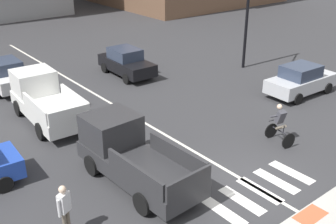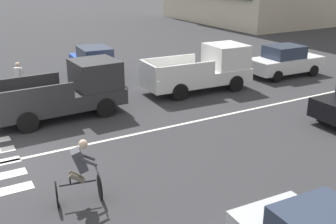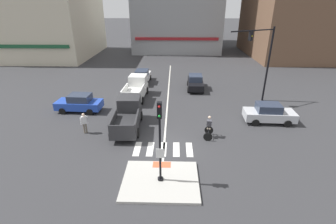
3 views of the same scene
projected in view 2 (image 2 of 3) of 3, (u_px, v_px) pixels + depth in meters
name	position (u px, v px, depth m)	size (l,w,h in m)	color
ground_plane	(3.00, 162.00, 12.12)	(300.00, 300.00, 0.00)	#333335
lane_centre_line	(257.00, 108.00, 16.76)	(0.14, 28.00, 0.01)	silver
car_blue_cross_left	(95.00, 63.00, 21.12)	(4.18, 2.01, 1.64)	#2347B7
car_white_westbound_distant	(285.00, 61.00, 21.48)	(1.94, 4.15, 1.64)	white
pickup_truck_charcoal_westbound_near	(69.00, 91.00, 15.64)	(2.21, 5.17, 2.08)	#2D2D30
pickup_truck_white_westbound_far	(206.00, 69.00, 19.00)	(2.25, 5.19, 2.08)	white
cyclist	(80.00, 171.00, 9.77)	(0.86, 1.20, 1.68)	black
pedestrian_at_curb_left	(19.00, 78.00, 17.58)	(0.50, 0.36, 1.67)	#6B6051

